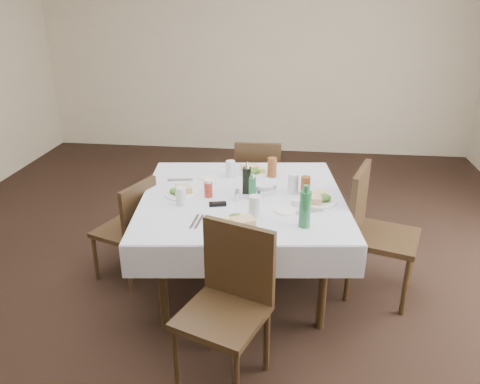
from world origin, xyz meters
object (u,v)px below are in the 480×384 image
Objects in this scene: bread_basket at (264,187)px; water_w at (181,196)px; water_s at (255,206)px; water_e at (293,183)px; green_bottle at (305,208)px; chair_north at (258,179)px; oil_cruet_dark at (247,179)px; water_n at (231,169)px; oil_cruet_green at (253,187)px; dining_table at (243,205)px; chair_west at (131,224)px; chair_south at (230,296)px; chair_east at (372,225)px; ketchup_bottle at (208,189)px; coffee_mug at (209,185)px.

water_w is at bearing -150.93° from bread_basket.
water_w is 0.64m from bread_basket.
water_e is (0.25, 0.45, -0.00)m from water_s.
chair_north is at bearing 105.96° from green_bottle.
water_s is 0.59× the size of oil_cruet_dark.
oil_cruet_green is (0.22, -0.41, 0.02)m from water_n.
dining_table is at bearing 109.60° from water_s.
water_w is (0.46, -0.19, 0.35)m from chair_west.
water_s is (0.26, -0.71, 0.01)m from water_n.
water_w is (-0.78, -0.32, -0.01)m from water_e.
oil_cruet_dark is (-0.01, 0.99, 0.33)m from chair_south.
chair_east is 1.24m from ketchup_bottle.
chair_south reaches higher than water_s.
water_w is 1.00× the size of ketchup_bottle.
coffee_mug is (-0.64, -0.03, -0.04)m from water_e.
chair_east is 0.93m from oil_cruet_green.
green_bottle is at bearing -74.04° from chair_north.
chair_south reaches higher than water_e.
water_e is 0.52× the size of green_bottle.
oil_cruet_green is at bearing 1.87° from ketchup_bottle.
chair_west is 6.16× the size of water_n.
chair_west is at bearing 176.81° from ketchup_bottle.
chair_east is 4.83× the size of oil_cruet_green.
coffee_mug is (-0.02, 0.13, -0.02)m from ketchup_bottle.
ketchup_bottle is at bearing 150.44° from green_bottle.
dining_table is at bearing 156.88° from oil_cruet_green.
water_e is at bearing 1.38° from bread_basket.
chair_east is 5.09× the size of bread_basket.
chair_south is 7.34× the size of water_w.
chair_south is at bearing -72.59° from ketchup_bottle.
coffee_mug is (-0.31, -0.91, 0.29)m from chair_north.
coffee_mug is at bearing 175.62° from oil_cruet_dark.
bread_basket is at bearing 86.11° from water_s.
oil_cruet_dark is (0.17, -0.31, 0.04)m from water_n.
water_s is (-0.84, -0.36, 0.27)m from chair_east.
green_bottle reaches higher than oil_cruet_green.
water_w is at bearing 166.02° from water_s.
chair_north is 1.07× the size of chair_west.
water_e is at bearing 60.94° from water_s.
chair_east reaches higher than ketchup_bottle.
bread_basket is at bearing 29.07° from water_w.
coffee_mug is at bearing 63.42° from water_w.
oil_cruet_green is (-0.89, -0.06, 0.28)m from chair_east.
dining_table is 0.19m from oil_cruet_dark.
bread_basket is at bearing 83.62° from chair_south.
oil_cruet_green is 0.32m from ketchup_bottle.
chair_east is 6.72× the size of water_e.
green_bottle is at bearing -49.87° from oil_cruet_dark.
water_s is at bearing -70.40° from dining_table.
chair_south is 0.73m from green_bottle.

